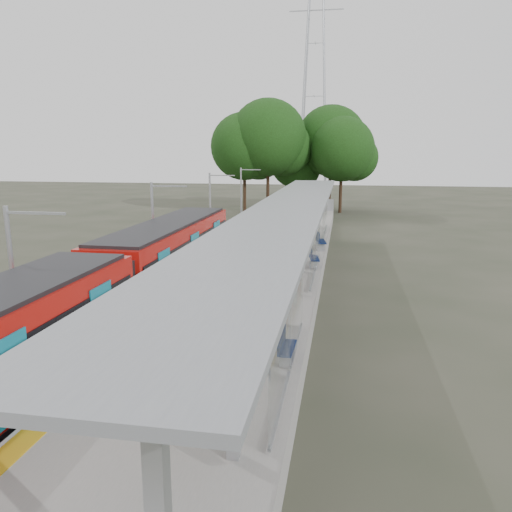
% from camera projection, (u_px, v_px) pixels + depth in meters
% --- Properties ---
extents(trackbed, '(3.00, 70.00, 0.24)m').
position_uv_depth(trackbed, '(191.00, 274.00, 28.71)').
color(trackbed, '#59544C').
rests_on(trackbed, ground).
extents(platform, '(6.00, 50.00, 1.00)m').
position_uv_depth(platform, '(269.00, 271.00, 27.87)').
color(platform, gray).
rests_on(platform, ground).
extents(tactile_strip, '(0.60, 50.00, 0.02)m').
position_uv_depth(tactile_strip, '(224.00, 260.00, 28.20)').
color(tactile_strip, '#C48D17').
rests_on(tactile_strip, platform).
extents(end_fence, '(6.00, 0.10, 1.20)m').
position_uv_depth(end_fence, '(304.00, 204.00, 51.68)').
color(end_fence, '#9EA0A5').
rests_on(end_fence, platform).
extents(train, '(2.74, 27.60, 3.62)m').
position_uv_depth(train, '(103.00, 292.00, 18.08)').
color(train, black).
rests_on(train, ground).
extents(canopy, '(3.27, 38.00, 3.66)m').
position_uv_depth(canopy, '(291.00, 214.00, 23.16)').
color(canopy, '#9EA0A5').
rests_on(canopy, platform).
extents(pylon, '(8.00, 4.00, 38.00)m').
position_uv_depth(pylon, '(315.00, 70.00, 75.28)').
color(pylon, '#9EA0A5').
rests_on(pylon, ground).
extents(tree_cluster, '(18.46, 12.57, 12.84)m').
position_uv_depth(tree_cluster, '(295.00, 144.00, 57.30)').
color(tree_cluster, '#382316').
rests_on(tree_cluster, ground).
extents(catenary_masts, '(2.08, 48.16, 5.40)m').
position_uv_depth(catenary_masts, '(155.00, 228.00, 27.46)').
color(catenary_masts, '#9EA0A5').
rests_on(catenary_masts, ground).
extents(bench_near, '(0.44, 1.33, 0.90)m').
position_uv_depth(bench_near, '(285.00, 345.00, 14.63)').
color(bench_near, navy).
rests_on(bench_near, platform).
extents(bench_mid, '(0.69, 1.57, 1.04)m').
position_uv_depth(bench_mid, '(312.00, 256.00, 26.61)').
color(bench_mid, navy).
rests_on(bench_mid, platform).
extents(bench_far, '(0.77, 1.70, 1.12)m').
position_uv_depth(bench_far, '(320.00, 240.00, 31.29)').
color(bench_far, navy).
rests_on(bench_far, platform).
extents(info_pillar_near, '(0.37, 0.37, 1.62)m').
position_uv_depth(info_pillar_near, '(165.00, 405.00, 10.73)').
color(info_pillar_near, beige).
rests_on(info_pillar_near, platform).
extents(info_pillar_far, '(0.36, 0.36, 1.60)m').
position_uv_depth(info_pillar_far, '(309.00, 228.00, 35.37)').
color(info_pillar_far, beige).
rests_on(info_pillar_far, platform).
extents(litter_bin, '(0.63, 0.63, 0.98)m').
position_uv_depth(litter_bin, '(278.00, 264.00, 25.15)').
color(litter_bin, '#9EA0A5').
rests_on(litter_bin, platform).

